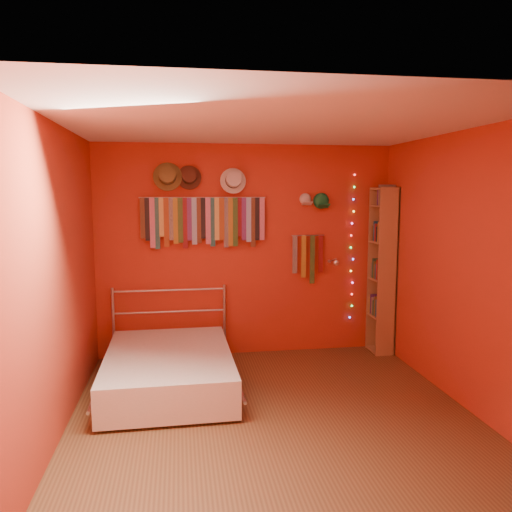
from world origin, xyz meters
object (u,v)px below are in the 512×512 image
bookshelf (385,270)px  reading_lamp (335,262)px  bed (169,369)px  tie_rack (204,220)px

bookshelf → reading_lamp: bearing=-178.2°
reading_lamp → bed: 2.28m
reading_lamp → bed: (-1.94, -0.77, -0.92)m
reading_lamp → bookshelf: size_ratio=0.16×
tie_rack → bed: size_ratio=0.80×
tie_rack → bookshelf: size_ratio=0.72×
tie_rack → reading_lamp: tie_rack is taller
bookshelf → bed: (-2.57, -0.79, -0.81)m
reading_lamp → bookshelf: bearing=1.8°
tie_rack → reading_lamp: 1.62m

